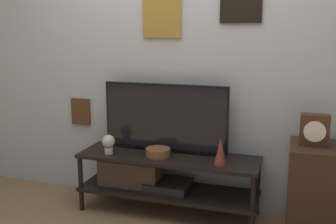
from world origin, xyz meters
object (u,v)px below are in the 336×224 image
Objects in this scene: decorative_bust at (109,143)px; mantel_clock at (314,130)px; vase_slim_bronze at (220,151)px; vase_wide_bowl at (158,152)px; television at (165,117)px.

mantel_clock is (1.61, 0.10, 0.21)m from decorative_bust.
vase_wide_bowl is at bearing 175.53° from vase_slim_bronze.
mantel_clock is at bearing -4.86° from television.
television is 1.18m from mantel_clock.
television reaches higher than vase_slim_bronze.
television is 5.11× the size of vase_slim_bronze.
decorative_bust is at bearing -171.31° from vase_wide_bowl.
television is 5.27× the size of vase_wide_bowl.
mantel_clock is (0.67, 0.08, 0.20)m from vase_slim_bronze.
television is at bearing 25.11° from decorative_bust.
television is 0.52m from decorative_bust.
decorative_bust is (-0.42, -0.06, 0.06)m from vase_wide_bowl.
television is 4.64× the size of mantel_clock.
vase_slim_bronze is at bearing 1.38° from decorative_bust.
vase_slim_bronze is at bearing -19.52° from television.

